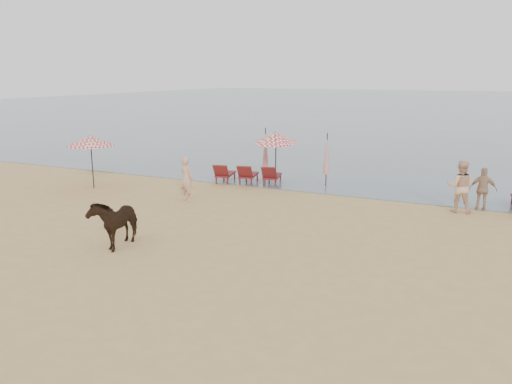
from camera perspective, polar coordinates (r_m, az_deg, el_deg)
ground at (r=12.21m, az=-9.97°, el=-9.99°), size 120.00×120.00×0.00m
sea at (r=89.53m, az=20.71°, el=9.42°), size 160.00×140.00×0.06m
lounger_cluster_left at (r=22.31m, az=-0.97°, el=2.05°), size 3.10×2.21×0.62m
umbrella_open_left_a at (r=22.30m, az=-18.40°, el=5.56°), size 1.99×1.99×2.27m
umbrella_open_left_b at (r=21.93m, az=2.29°, el=6.24°), size 1.89×1.93×2.41m
umbrella_closed_left at (r=23.29m, az=1.09°, el=5.12°), size 0.29×0.29×2.38m
umbrella_closed_right at (r=21.72m, az=8.09°, el=4.32°), size 0.29×0.29×2.34m
cow at (r=14.74m, az=-15.80°, el=-3.22°), size 1.02×1.80×1.44m
beachgoer_left at (r=19.34m, az=-7.93°, el=1.52°), size 0.73×0.57×1.75m
beachgoer_right_a at (r=19.00m, az=22.30°, el=0.58°), size 0.95×0.77×1.85m
beachgoer_right_b at (r=19.58m, az=24.51°, el=0.29°), size 0.94×0.44×1.56m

